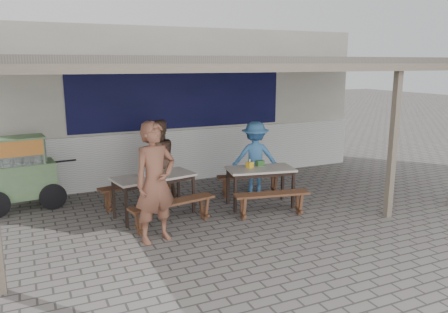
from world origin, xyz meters
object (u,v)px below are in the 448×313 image
patron_wall_side (158,159)px  donation_box (260,163)px  patron_street_side (155,182)px  tissue_box (250,165)px  table_left (154,180)px  condiment_jar (168,170)px  bench_right_wall (250,180)px  bench_left_street (173,208)px  bench_left_wall (138,189)px  bench_right_street (272,199)px  vendor_cart (20,170)px  condiment_bowl (143,175)px  table_right (260,172)px  patron_right_table (255,157)px

patron_wall_side → donation_box: bearing=134.1°
patron_street_side → donation_box: bearing=9.1°
tissue_box → table_left: bearing=174.4°
table_left → patron_street_side: (-0.28, -1.12, 0.27)m
tissue_box → condiment_jar: size_ratio=1.29×
bench_right_wall → patron_street_side: (-2.42, -1.47, 0.60)m
table_left → condiment_jar: bearing=9.7°
bench_left_street → bench_left_wall: 1.38m
bench_right_street → condiment_jar: size_ratio=15.81×
bench_right_wall → tissue_box: (-0.29, -0.53, 0.47)m
vendor_cart → bench_left_street: bearing=-47.6°
patron_wall_side → condiment_bowl: 1.12m
bench_right_street → patron_wall_side: 2.51m
bench_left_wall → bench_right_wall: (2.26, -0.33, -0.01)m
bench_right_street → vendor_cart: size_ratio=0.81×
table_right → table_left: bearing=-177.7°
donation_box → condiment_bowl: size_ratio=0.76×
patron_right_table → bench_left_wall: bearing=19.7°
patron_right_table → condiment_bowl: (-2.54, -0.51, 0.01)m
bench_right_wall → vendor_cart: 4.46m
bench_right_wall → patron_right_table: size_ratio=0.91×
vendor_cart → patron_street_side: 3.16m
patron_street_side → donation_box: patron_street_side is taller
bench_left_wall → patron_wall_side: bearing=21.9°
tissue_box → bench_left_wall: bearing=156.6°
patron_right_table → condiment_jar: patron_right_table is taller
condiment_jar → patron_street_side: bearing=-115.4°
patron_right_table → condiment_bowl: size_ratio=7.45×
donation_box → condiment_jar: (-1.79, 0.24, -0.01)m
patron_wall_side → bench_left_street: bearing=69.0°
patron_right_table → patron_street_side: bearing=55.0°
bench_right_wall → donation_box: 0.66m
table_right → tissue_box: (-0.17, 0.12, 0.14)m
vendor_cart → patron_wall_side: 2.59m
bench_left_street → patron_right_table: (2.22, 1.22, 0.42)m
vendor_cart → condiment_jar: size_ratio=19.45×
bench_right_wall → tissue_box: tissue_box is taller
bench_right_wall → vendor_cart: (-4.31, 1.05, 0.42)m
bench_right_wall → patron_street_side: bearing=-137.9°
bench_left_street → condiment_bowl: bearing=103.1°
bench_left_street → patron_wall_side: bearing=70.6°
tissue_box → vendor_cart: bearing=158.5°
bench_left_street → table_right: bearing=0.4°
condiment_bowl → bench_left_street: bearing=-65.9°
bench_left_wall → tissue_box: bearing=-34.4°
patron_right_table → tissue_box: size_ratio=13.41×
condiment_bowl → tissue_box: bearing=-6.2°
tissue_box → bench_right_wall: bearing=61.0°
bench_left_wall → donation_box: 2.41m
bench_right_wall → tissue_box: bearing=-108.2°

